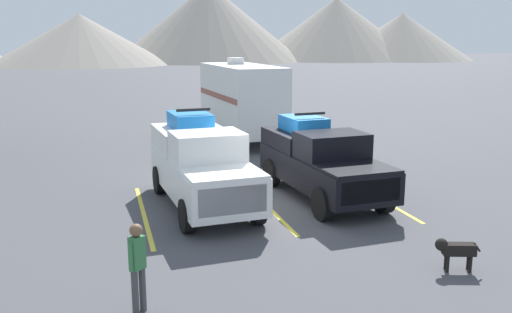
% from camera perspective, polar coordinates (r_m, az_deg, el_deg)
% --- Properties ---
extents(ground_plane, '(240.00, 240.00, 0.00)m').
position_cam_1_polar(ground_plane, '(15.90, 1.12, -5.07)').
color(ground_plane, '#47474C').
extents(pickup_truck_a, '(2.44, 5.60, 2.68)m').
position_cam_1_polar(pickup_truck_a, '(15.74, -5.65, -0.70)').
color(pickup_truck_a, white).
rests_on(pickup_truck_a, ground).
extents(pickup_truck_b, '(2.44, 5.45, 2.45)m').
position_cam_1_polar(pickup_truck_b, '(16.64, 6.61, -0.32)').
color(pickup_truck_b, black).
rests_on(pickup_truck_b, ground).
extents(lot_stripe_a, '(0.12, 5.50, 0.01)m').
position_cam_1_polar(lot_stripe_a, '(15.44, -11.43, -5.84)').
color(lot_stripe_a, gold).
rests_on(lot_stripe_a, ground).
extents(lot_stripe_b, '(0.12, 5.50, 0.01)m').
position_cam_1_polar(lot_stripe_b, '(16.03, 0.97, -4.91)').
color(lot_stripe_b, gold).
rests_on(lot_stripe_b, ground).
extents(lot_stripe_c, '(0.12, 5.50, 0.01)m').
position_cam_1_polar(lot_stripe_c, '(17.29, 11.99, -3.89)').
color(lot_stripe_c, gold).
rests_on(lot_stripe_c, ground).
extents(camper_trailer_a, '(2.74, 7.29, 3.76)m').
position_cam_1_polar(camper_trailer_a, '(25.26, -1.46, 5.99)').
color(camper_trailer_a, white).
rests_on(camper_trailer_a, ground).
extents(person_a, '(0.31, 0.29, 1.63)m').
position_cam_1_polar(person_a, '(9.91, -12.06, -10.55)').
color(person_a, '#3F3F42').
rests_on(person_a, ground).
extents(dog, '(0.91, 0.45, 0.70)m').
position_cam_1_polar(dog, '(12.21, 19.63, -8.92)').
color(dog, black).
rests_on(dog, ground).
extents(mountain_ridge, '(138.28, 44.30, 14.67)m').
position_cam_1_polar(mountain_ridge, '(106.20, -15.71, 12.75)').
color(mountain_ridge, gray).
rests_on(mountain_ridge, ground).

